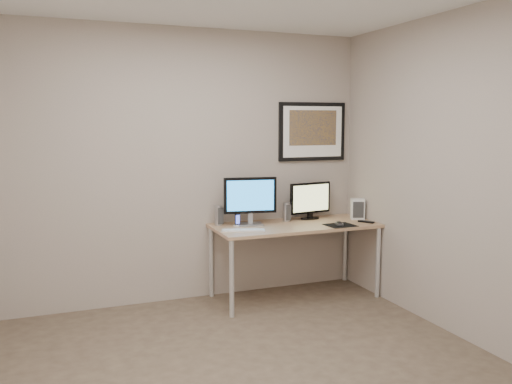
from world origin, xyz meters
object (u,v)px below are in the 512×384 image
desk (295,231)px  phone_dock (237,220)px  speaker_left (219,215)px  fan_unit (358,209)px  framed_art (312,132)px  monitor_tv (310,200)px  monitor_large (250,199)px  speaker_right (286,212)px  keyboard (243,230)px

desk → phone_dock: phone_dock is taller
speaker_left → fan_unit: (1.43, -0.20, 0.01)m
framed_art → fan_unit: 0.92m
fan_unit → monitor_tv: bearing=-176.6°
desk → framed_art: 1.07m
framed_art → monitor_large: bearing=-163.9°
phone_dock → fan_unit: (1.28, -0.08, 0.04)m
speaker_right → keyboard: speaker_right is taller
fan_unit → phone_dock: bearing=-159.8°
speaker_right → monitor_large: bearing=-179.1°
speaker_left → speaker_right: bearing=-17.1°
framed_art → speaker_left: size_ratio=3.90×
keyboard → fan_unit: (1.30, 0.14, 0.10)m
monitor_large → fan_unit: monitor_large is taller
desk → phone_dock: bearing=169.6°
framed_art → monitor_tv: (-0.09, -0.14, -0.69)m
speaker_left → desk: bearing=-30.8°
monitor_large → phone_dock: size_ratio=4.14×
desk → monitor_large: 0.54m
monitor_large → fan_unit: bearing=5.3°
monitor_tv → speaker_right: bearing=174.0°
desk → phone_dock: 0.58m
framed_art → keyboard: (-0.93, -0.45, -0.88)m
desk → monitor_large: size_ratio=3.14×
monitor_large → speaker_left: bearing=168.1°
phone_dock → fan_unit: fan_unit is taller
desk → framed_art: (0.35, 0.33, 0.96)m
speaker_left → phone_dock: (0.15, -0.12, -0.03)m
framed_art → phone_dock: (-0.91, -0.23, -0.83)m
phone_dock → keyboard: bearing=-113.9°
monitor_tv → keyboard: (-0.85, -0.31, -0.20)m
framed_art → keyboard: framed_art is taller
speaker_right → phone_dock: speaker_right is taller
speaker_left → keyboard: size_ratio=0.48×
monitor_large → speaker_right: bearing=19.1°
monitor_tv → phone_dock: size_ratio=3.91×
framed_art → speaker_right: size_ratio=3.99×
speaker_right → phone_dock: bearing=179.3°
monitor_large → speaker_left: (-0.28, 0.11, -0.16)m
monitor_tv → monitor_large: bearing=177.9°
desk → speaker_left: speaker_left is taller
phone_dock → monitor_tv: bearing=-11.7°
desk → keyboard: size_ratio=4.04×
desk → monitor_tv: bearing=35.9°
monitor_large → keyboard: monitor_large is taller
speaker_right → phone_dock: 0.55m
speaker_left → speaker_right: (0.70, -0.04, -0.00)m
framed_art → desk: bearing=-136.5°
desk → keyboard: (-0.58, -0.12, 0.07)m
monitor_tv → speaker_left: monitor_tv is taller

